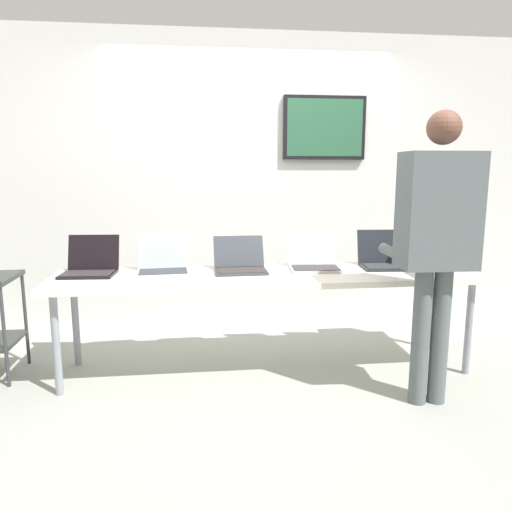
% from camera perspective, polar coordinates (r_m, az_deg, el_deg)
% --- Properties ---
extents(ground, '(8.00, 8.00, 0.04)m').
position_cam_1_polar(ground, '(3.67, 1.37, -13.46)').
color(ground, gray).
extents(back_wall, '(8.00, 0.11, 2.66)m').
position_cam_1_polar(back_wall, '(4.49, -0.43, 8.74)').
color(back_wall, silver).
rests_on(back_wall, ground).
extents(workbench, '(3.02, 0.70, 0.72)m').
position_cam_1_polar(workbench, '(3.46, 1.42, -2.83)').
color(workbench, silver).
rests_on(workbench, ground).
extents(equipment_box, '(0.33, 0.38, 0.38)m').
position_cam_1_polar(equipment_box, '(3.91, 20.40, 1.55)').
color(equipment_box, slate).
rests_on(equipment_box, workbench).
extents(laptop_station_0, '(0.38, 0.36, 0.26)m').
position_cam_1_polar(laptop_station_0, '(3.61, -19.01, -1.07)').
color(laptop_station_0, black).
rests_on(laptop_station_0, workbench).
extents(laptop_station_1, '(0.38, 0.33, 0.27)m').
position_cam_1_polar(laptop_station_1, '(3.54, -10.95, -0.90)').
color(laptop_station_1, '#A9B7B5').
rests_on(laptop_station_1, workbench).
extents(laptop_station_2, '(0.38, 0.35, 0.24)m').
position_cam_1_polar(laptop_station_2, '(3.52, -1.89, -0.89)').
color(laptop_station_2, '#34383F').
rests_on(laptop_station_2, workbench).
extents(laptop_station_3, '(0.39, 0.39, 0.25)m').
position_cam_1_polar(laptop_station_3, '(3.63, 6.88, -0.57)').
color(laptop_station_3, '#ACB6B5').
rests_on(laptop_station_3, workbench).
extents(laptop_station_4, '(0.33, 0.36, 0.27)m').
position_cam_1_polar(laptop_station_4, '(3.79, 14.50, -0.33)').
color(laptop_station_4, black).
rests_on(laptop_station_4, workbench).
extents(person, '(0.45, 0.60, 1.79)m').
position_cam_1_polar(person, '(3.08, 20.59, 2.77)').
color(person, '#525C5E').
rests_on(person, ground).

